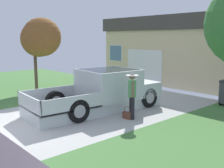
% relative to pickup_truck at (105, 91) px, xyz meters
% --- Properties ---
extents(pickup_truck, '(2.39, 5.49, 1.59)m').
position_rel_pickup_truck_xyz_m(pickup_truck, '(0.00, 0.00, 0.00)').
color(pickup_truck, silver).
rests_on(pickup_truck, ground).
extents(person_with_hat, '(0.46, 0.46, 1.65)m').
position_rel_pickup_truck_xyz_m(person_with_hat, '(1.61, -0.13, 0.24)').
color(person_with_hat, black).
rests_on(person_with_hat, ground).
extents(handbag, '(0.36, 0.15, 0.44)m').
position_rel_pickup_truck_xyz_m(handbag, '(1.55, -0.30, -0.57)').
color(handbag, brown).
rests_on(handbag, ground).
extents(house_with_garage, '(11.23, 5.64, 4.09)m').
position_rel_pickup_truck_xyz_m(house_with_garage, '(-1.10, 8.35, 1.36)').
color(house_with_garage, beige).
rests_on(house_with_garage, ground).
extents(neighbor_tree, '(2.09, 2.19, 3.90)m').
position_rel_pickup_truck_xyz_m(neighbor_tree, '(-5.51, 0.12, 2.10)').
color(neighbor_tree, brown).
rests_on(neighbor_tree, ground).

